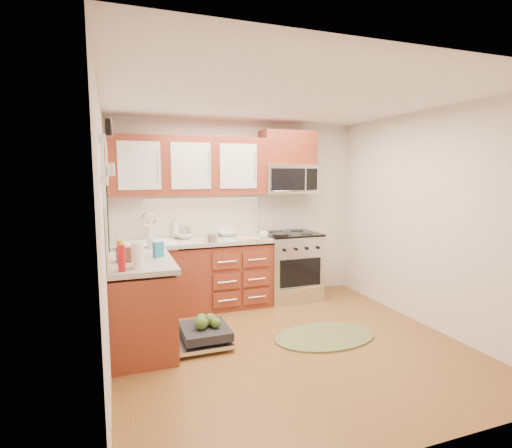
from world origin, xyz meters
name	(u,v)px	position (x,y,z in m)	size (l,w,h in m)	color
floor	(288,344)	(0.00, 0.00, 0.00)	(3.50, 3.50, 0.00)	brown
ceiling	(291,99)	(0.00, 0.00, 2.50)	(3.50, 3.50, 0.00)	white
wall_back	(238,211)	(0.00, 1.75, 1.25)	(3.50, 0.04, 2.50)	beige
wall_front	(412,263)	(0.00, -1.75, 1.25)	(3.50, 0.04, 2.50)	beige
wall_left	(105,236)	(-1.75, 0.00, 1.25)	(0.04, 3.50, 2.50)	beige
wall_right	(427,220)	(1.75, 0.00, 1.25)	(0.04, 3.50, 2.50)	beige
base_cabinet_back	(193,277)	(-0.73, 1.45, 0.42)	(2.05, 0.60, 0.85)	#5B1D14
base_cabinet_left	(140,305)	(-1.45, 0.52, 0.42)	(0.60, 1.25, 0.85)	#5B1D14
countertop_back	(192,242)	(-0.72, 1.44, 0.90)	(2.07, 0.64, 0.05)	#ABA49D
countertop_left	(139,260)	(-1.44, 0.53, 0.90)	(0.64, 1.27, 0.05)	#ABA49D
backsplash_back	(187,216)	(-0.73, 1.74, 1.21)	(2.05, 0.02, 0.57)	beige
backsplash_left	(107,232)	(-1.74, 0.52, 1.21)	(0.02, 1.25, 0.57)	beige
upper_cabinets	(188,166)	(-0.73, 1.57, 1.88)	(2.05, 0.35, 0.75)	#5B1D14
cabinet_over_mw	(287,148)	(0.68, 1.57, 2.13)	(0.76, 0.35, 0.47)	#5B1D14
range	(291,266)	(0.68, 1.43, 0.47)	(0.76, 0.64, 0.95)	silver
microwave	(288,179)	(0.68, 1.55, 1.70)	(0.76, 0.38, 0.40)	silver
sink	(151,252)	(-1.25, 1.42, 0.80)	(0.62, 0.50, 0.26)	white
dishwasher	(201,336)	(-0.86, 0.30, 0.10)	(0.70, 0.60, 0.20)	silver
window	(106,198)	(-1.74, 0.50, 1.55)	(0.03, 1.05, 1.05)	white
window_blind	(107,163)	(-1.71, 0.50, 1.88)	(0.02, 0.96, 0.40)	white
shelf_upper	(103,138)	(-1.72, -0.35, 2.05)	(0.04, 0.40, 0.03)	white
shelf_lower	(105,178)	(-1.72, -0.35, 1.75)	(0.04, 0.40, 0.03)	white
rug	(325,336)	(0.46, 0.03, 0.01)	(1.16, 0.75, 0.02)	olive
skillet	(280,235)	(0.40, 1.18, 0.97)	(0.21, 0.21, 0.04)	black
stock_pot	(211,238)	(-0.52, 1.22, 0.98)	(0.18, 0.18, 0.11)	silver
cutting_board	(247,239)	(-0.04, 1.22, 0.93)	(0.27, 0.17, 0.02)	#A2814A
canister	(186,232)	(-0.76, 1.62, 1.01)	(0.10, 0.10, 0.16)	silver
paper_towel_roll	(138,255)	(-1.48, 0.09, 1.04)	(0.11, 0.11, 0.23)	white
mustard_bottle	(121,251)	(-1.62, 0.40, 1.03)	(0.07, 0.07, 0.21)	gold
red_bottle	(122,258)	(-1.62, 0.00, 1.04)	(0.06, 0.06, 0.24)	#A90E13
wooden_box	(125,254)	(-1.58, 0.40, 1.00)	(0.15, 0.10, 0.15)	brown
blue_carton	(158,250)	(-1.25, 0.51, 1.00)	(0.10, 0.06, 0.16)	teal
bowl_a	(227,234)	(-0.20, 1.60, 0.96)	(0.27, 0.27, 0.07)	#999999
bowl_b	(184,236)	(-0.80, 1.60, 0.96)	(0.25, 0.25, 0.08)	#999999
cup	(264,235)	(0.20, 1.25, 0.97)	(0.12, 0.12, 0.10)	#999999
soap_bottle_a	(176,228)	(-0.90, 1.68, 1.06)	(0.10, 0.11, 0.27)	#999999
soap_bottle_b	(151,240)	(-1.27, 1.05, 1.01)	(0.08, 0.08, 0.18)	#999999
soap_bottle_c	(119,243)	(-1.62, 1.05, 1.00)	(0.12, 0.12, 0.16)	#999999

